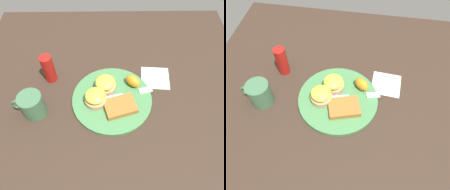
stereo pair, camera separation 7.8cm
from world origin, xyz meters
TOP-DOWN VIEW (x-y plane):
  - ground_plane at (0.00, 0.00)m, footprint 1.10×1.10m
  - plate at (0.00, 0.00)m, footprint 0.29×0.29m
  - sandwich_benedict_left at (0.02, -0.04)m, footprint 0.08×0.08m
  - sandwich_benedict_right at (0.06, 0.02)m, footprint 0.08×0.08m
  - hashbrown_patty at (-0.03, 0.04)m, footprint 0.13×0.11m
  - orange_wedge at (-0.08, -0.06)m, footprint 0.07×0.07m
  - fork at (-0.05, -0.02)m, footprint 0.24×0.07m
  - cup at (0.27, 0.05)m, footprint 0.11×0.08m
  - napkin at (-0.17, -0.10)m, footprint 0.12×0.12m
  - condiment_bottle at (0.24, -0.11)m, footprint 0.04×0.04m

SIDE VIEW (x-z plane):
  - ground_plane at x=0.00m, z-range 0.00..0.00m
  - napkin at x=-0.17m, z-range 0.00..0.00m
  - plate at x=0.00m, z-range 0.00..0.01m
  - fork at x=-0.05m, z-range 0.01..0.02m
  - hashbrown_patty at x=-0.03m, z-range 0.01..0.03m
  - orange_wedge at x=-0.08m, z-range 0.01..0.06m
  - sandwich_benedict_left at x=0.02m, z-range 0.01..0.07m
  - sandwich_benedict_right at x=0.06m, z-range 0.01..0.07m
  - cup at x=0.27m, z-range 0.00..0.09m
  - condiment_bottle at x=0.24m, z-range 0.00..0.12m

